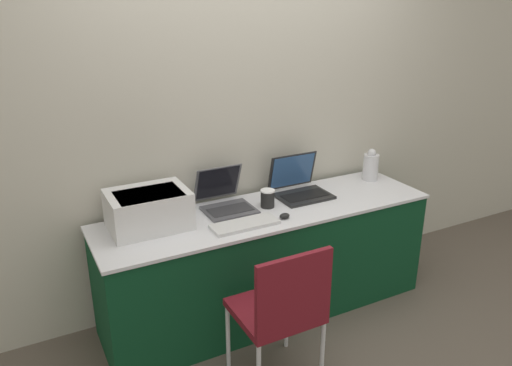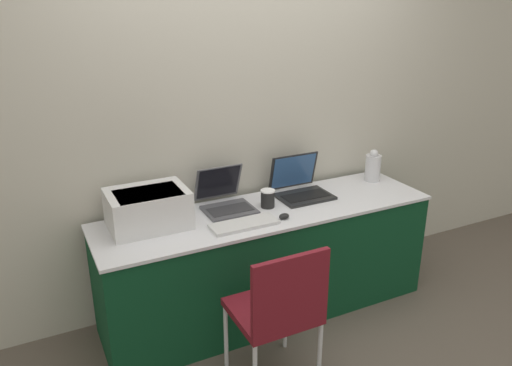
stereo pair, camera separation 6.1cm
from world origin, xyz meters
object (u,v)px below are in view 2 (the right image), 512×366
Objects in this scene: mouse at (284,216)px; printer at (148,207)px; external_keyboard at (244,224)px; laptop_left at (225,200)px; coffee_cup at (268,198)px; chair at (279,307)px; laptop_right at (301,187)px; metal_pitcher at (373,167)px.

printer is at bearing 160.80° from mouse.
mouse is at bearing -4.43° from external_keyboard.
laptop_left reaches higher than coffee_cup.
coffee_cup is at bearing 66.83° from chair.
external_keyboard is (-0.54, -0.27, -0.05)m from laptop_right.
chair is (-0.29, -0.68, -0.29)m from coffee_cup.
laptop_right is 0.41m from mouse.
printer is 1.04m from laptop_right.
mouse is 0.95m from metal_pitcher.
laptop_left is at bearing 177.56° from laptop_right.
mouse is (0.00, -0.20, -0.04)m from coffee_cup.
metal_pitcher is at bearing 18.38° from mouse.
laptop_left reaches higher than mouse.
metal_pitcher is (0.90, 0.30, 0.09)m from mouse.
metal_pitcher reaches higher than external_keyboard.
laptop_left is 0.84m from chair.
laptop_left is at bearing 5.42° from printer.
coffee_cup is 0.21m from mouse.
external_keyboard is 0.56m from chair.
external_keyboard is 1.19m from metal_pitcher.
printer is at bearing 121.48° from chair.
external_keyboard is 3.51× the size of coffee_cup.
metal_pitcher is (0.90, 0.10, 0.05)m from coffee_cup.
chair is at bearing -146.93° from metal_pitcher.
laptop_left is at bearing 156.98° from coffee_cup.
chair is at bearing -113.17° from coffee_cup.
laptop_left is 0.89× the size of external_keyboard.
coffee_cup is (-0.29, -0.08, -0.00)m from laptop_right.
metal_pitcher is at bearing 1.21° from laptop_right.
coffee_cup is at bearing 36.06° from external_keyboard.
printer reaches higher than external_keyboard.
laptop_left reaches higher than chair.
laptop_left is 3.11× the size of coffee_cup.
metal_pitcher is (1.16, 0.28, 0.09)m from external_keyboard.
coffee_cup is (0.25, -0.10, 0.00)m from laptop_left.
laptop_left is 1.15m from metal_pitcher.
chair is at bearing -58.52° from printer.
metal_pitcher is (1.15, -0.01, 0.05)m from laptop_left.
coffee_cup reaches higher than external_keyboard.
laptop_right is at bearing 26.08° from external_keyboard.
metal_pitcher is at bearing -0.49° from laptop_left.
coffee_cup is at bearing -4.40° from printer.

